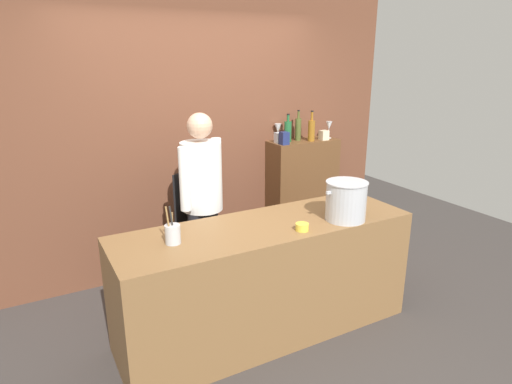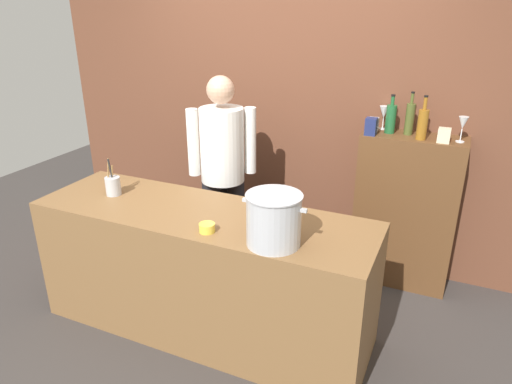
% 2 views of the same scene
% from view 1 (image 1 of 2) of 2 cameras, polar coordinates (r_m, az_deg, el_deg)
% --- Properties ---
extents(ground_plane, '(8.00, 8.00, 0.00)m').
position_cam_1_polar(ground_plane, '(3.68, 1.23, -17.42)').
color(ground_plane, '#383330').
extents(brick_back_panel, '(4.40, 0.10, 3.00)m').
position_cam_1_polar(brick_back_panel, '(4.33, -8.04, 9.24)').
color(brick_back_panel, brown).
rests_on(brick_back_panel, ground_plane).
extents(prep_counter, '(2.28, 0.70, 0.90)m').
position_cam_1_polar(prep_counter, '(3.44, 1.28, -11.25)').
color(prep_counter, brown).
rests_on(prep_counter, ground_plane).
extents(bar_cabinet, '(0.76, 0.32, 1.24)m').
position_cam_1_polar(bar_cabinet, '(4.87, 5.97, -0.44)').
color(bar_cabinet, brown).
rests_on(bar_cabinet, ground_plane).
extents(chef, '(0.47, 0.41, 1.66)m').
position_cam_1_polar(chef, '(3.74, -7.05, -0.41)').
color(chef, black).
rests_on(chef, ground_plane).
extents(stockpot_large, '(0.38, 0.32, 0.30)m').
position_cam_1_polar(stockpot_large, '(3.37, 11.63, -1.12)').
color(stockpot_large, '#B7BABF').
rests_on(stockpot_large, prep_counter).
extents(utensil_crock, '(0.10, 0.10, 0.26)m').
position_cam_1_polar(utensil_crock, '(2.96, -10.79, -5.34)').
color(utensil_crock, '#B7BABF').
rests_on(utensil_crock, prep_counter).
extents(butter_jar, '(0.10, 0.10, 0.05)m').
position_cam_1_polar(butter_jar, '(3.15, 6.02, -4.54)').
color(butter_jar, yellow).
rests_on(butter_jar, prep_counter).
extents(wine_bottle_olive, '(0.06, 0.06, 0.32)m').
position_cam_1_polar(wine_bottle_olive, '(4.69, 5.50, 8.20)').
color(wine_bottle_olive, '#475123').
rests_on(wine_bottle_olive, bar_cabinet).
extents(wine_bottle_green, '(0.08, 0.08, 0.29)m').
position_cam_1_polar(wine_bottle_green, '(4.61, 4.17, 7.93)').
color(wine_bottle_green, '#1E592D').
rests_on(wine_bottle_green, bar_cabinet).
extents(wine_bottle_amber, '(0.07, 0.07, 0.32)m').
position_cam_1_polar(wine_bottle_amber, '(4.67, 7.23, 8.02)').
color(wine_bottle_amber, '#8C5919').
rests_on(wine_bottle_amber, bar_cabinet).
extents(wine_glass_short, '(0.07, 0.07, 0.18)m').
position_cam_1_polar(wine_glass_short, '(4.65, 2.86, 8.21)').
color(wine_glass_short, silver).
rests_on(wine_glass_short, bar_cabinet).
extents(wine_glass_tall, '(0.07, 0.07, 0.18)m').
position_cam_1_polar(wine_glass_tall, '(4.86, 9.48, 8.44)').
color(wine_glass_tall, silver).
rests_on(wine_glass_tall, bar_cabinet).
extents(spice_tin_cream, '(0.08, 0.08, 0.10)m').
position_cam_1_polar(spice_tin_cream, '(4.76, 8.81, 7.32)').
color(spice_tin_cream, beige).
rests_on(spice_tin_cream, bar_cabinet).
extents(spice_tin_navy, '(0.08, 0.08, 0.13)m').
position_cam_1_polar(spice_tin_navy, '(4.46, 3.69, 6.99)').
color(spice_tin_navy, navy).
rests_on(spice_tin_navy, bar_cabinet).
extents(spice_tin_silver, '(0.07, 0.07, 0.11)m').
position_cam_1_polar(spice_tin_silver, '(4.54, 2.96, 7.06)').
color(spice_tin_silver, '#B2B2B7').
rests_on(spice_tin_silver, bar_cabinet).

